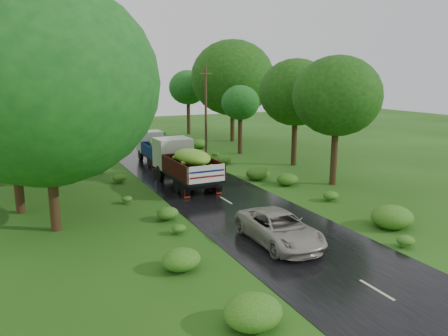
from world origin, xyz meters
TOP-DOWN VIEW (x-y plane):
  - ground at (0.00, 0.00)m, footprint 120.00×120.00m
  - road at (0.00, 5.00)m, footprint 6.50×80.00m
  - road_lines at (0.00, 6.00)m, footprint 0.12×69.60m
  - truck_near at (-0.96, 12.45)m, footprint 2.55×6.91m
  - truck_far at (-0.50, 20.50)m, footprint 2.16×5.86m
  - car at (-0.75, 1.04)m, footprint 2.38×4.96m
  - utility_pole at (4.41, 21.34)m, footprint 1.34×0.53m
  - trees_left at (-10.09, 19.82)m, footprint 7.68×34.41m
  - trees_right at (9.31, 22.30)m, footprint 6.30×30.86m
  - shrubs at (0.00, 14.00)m, footprint 11.90×44.00m

SIDE VIEW (x-z plane):
  - ground at x=0.00m, z-range 0.00..0.00m
  - road at x=0.00m, z-range 0.00..0.02m
  - road_lines at x=0.00m, z-range 0.02..0.02m
  - shrubs at x=0.00m, z-range 0.00..0.70m
  - car at x=-0.75m, z-range 0.02..1.38m
  - truck_far at x=-0.50m, z-range 0.16..2.61m
  - truck_near at x=-0.96m, z-range 0.19..3.08m
  - utility_pole at x=4.41m, z-range 0.12..8.00m
  - trees_right at x=9.31m, z-range 1.63..10.38m
  - trees_left at x=-10.09m, z-range 1.85..11.79m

